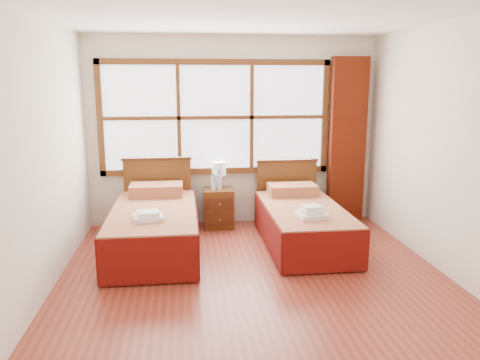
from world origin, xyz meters
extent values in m
plane|color=maroon|center=(0.00, 0.00, 0.00)|extent=(4.50, 4.50, 0.00)
plane|color=white|center=(0.00, 0.00, 2.60)|extent=(4.50, 4.50, 0.00)
plane|color=silver|center=(0.00, 2.25, 1.30)|extent=(4.00, 0.00, 4.00)
plane|color=silver|center=(-2.00, 0.00, 1.30)|extent=(0.00, 4.50, 4.50)
plane|color=silver|center=(2.00, 0.00, 1.30)|extent=(0.00, 4.50, 4.50)
cube|color=white|center=(-0.25, 2.22, 1.50)|extent=(3.00, 0.02, 1.40)
cube|color=#593113|center=(-0.25, 2.20, 0.76)|extent=(3.16, 0.06, 0.08)
cube|color=#593113|center=(-0.25, 2.20, 2.24)|extent=(3.16, 0.06, 0.08)
cube|color=#593113|center=(-1.79, 2.20, 1.50)|extent=(0.08, 0.06, 1.56)
cube|color=#593113|center=(1.29, 2.20, 1.50)|extent=(0.08, 0.06, 1.56)
cube|color=#593113|center=(-0.75, 2.20, 1.50)|extent=(0.05, 0.05, 1.40)
cube|color=#593113|center=(0.25, 2.20, 1.50)|extent=(0.05, 0.05, 1.40)
cube|color=#593113|center=(-0.25, 2.20, 1.50)|extent=(3.00, 0.05, 0.05)
cube|color=#581708|center=(1.60, 2.11, 1.17)|extent=(0.50, 0.16, 2.30)
cube|color=#411F0D|center=(-1.06, 1.13, 0.14)|extent=(0.87, 1.74, 0.28)
cube|color=maroon|center=(-1.06, 1.13, 0.40)|extent=(0.97, 1.93, 0.24)
cube|color=#67100A|center=(-1.55, 1.13, 0.26)|extent=(0.03, 1.93, 0.48)
cube|color=#67100A|center=(-0.57, 1.13, 0.26)|extent=(0.03, 1.93, 0.48)
cube|color=#67100A|center=(-1.06, 0.17, 0.26)|extent=(0.97, 0.03, 0.48)
cube|color=maroon|center=(-1.06, 1.83, 0.60)|extent=(0.68, 0.40, 0.15)
cube|color=#593113|center=(-1.06, 2.14, 0.47)|extent=(0.91, 0.06, 0.95)
cube|color=#411F0D|center=(-1.06, 2.14, 0.96)|extent=(0.95, 0.08, 0.04)
cube|color=#411F0D|center=(0.75, 1.13, 0.13)|extent=(0.81, 1.63, 0.27)
cube|color=maroon|center=(0.75, 1.13, 0.38)|extent=(0.91, 1.80, 0.22)
cube|color=#67100A|center=(0.29, 1.13, 0.25)|extent=(0.03, 1.80, 0.45)
cube|color=#67100A|center=(1.21, 1.13, 0.25)|extent=(0.03, 1.80, 0.45)
cube|color=#67100A|center=(0.75, 0.23, 0.25)|extent=(0.91, 0.03, 0.45)
cube|color=maroon|center=(0.75, 1.78, 0.56)|extent=(0.64, 0.37, 0.14)
cube|color=#593113|center=(0.75, 2.14, 0.44)|extent=(0.85, 0.06, 0.88)
cube|color=#411F0D|center=(0.75, 2.14, 0.89)|extent=(0.88, 0.08, 0.04)
cube|color=#593113|center=(-0.24, 2.00, 0.27)|extent=(0.41, 0.36, 0.54)
cube|color=#411F0D|center=(-0.24, 1.81, 0.16)|extent=(0.36, 0.02, 0.16)
cube|color=#411F0D|center=(-0.24, 1.81, 0.38)|extent=(0.36, 0.02, 0.16)
sphere|color=olive|center=(-0.24, 1.79, 0.16)|extent=(0.03, 0.03, 0.03)
sphere|color=olive|center=(-0.24, 1.79, 0.38)|extent=(0.03, 0.03, 0.03)
cube|color=white|center=(-1.09, 0.71, 0.54)|extent=(0.36, 0.33, 0.05)
cube|color=white|center=(-1.09, 0.71, 0.59)|extent=(0.27, 0.25, 0.04)
cube|color=white|center=(0.72, 0.71, 0.51)|extent=(0.35, 0.32, 0.05)
cube|color=white|center=(0.72, 0.71, 0.56)|extent=(0.26, 0.24, 0.04)
cube|color=white|center=(0.72, 0.71, 0.60)|extent=(0.22, 0.19, 0.04)
cylinder|color=gold|center=(-0.22, 2.07, 0.55)|extent=(0.11, 0.11, 0.02)
cylinder|color=gold|center=(-0.22, 2.07, 0.64)|extent=(0.02, 0.02, 0.16)
cylinder|color=white|center=(-0.22, 2.07, 0.81)|extent=(0.19, 0.19, 0.19)
cylinder|color=silver|center=(-0.31, 1.94, 0.64)|extent=(0.06, 0.06, 0.20)
cylinder|color=#1751AF|center=(-0.31, 1.94, 0.76)|extent=(0.03, 0.03, 0.03)
cylinder|color=silver|center=(-0.23, 1.97, 0.66)|extent=(0.07, 0.07, 0.23)
cylinder|color=#1751AF|center=(-0.23, 1.97, 0.79)|extent=(0.03, 0.03, 0.03)
camera|label=1|loc=(-0.68, -4.23, 1.99)|focal=35.00mm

